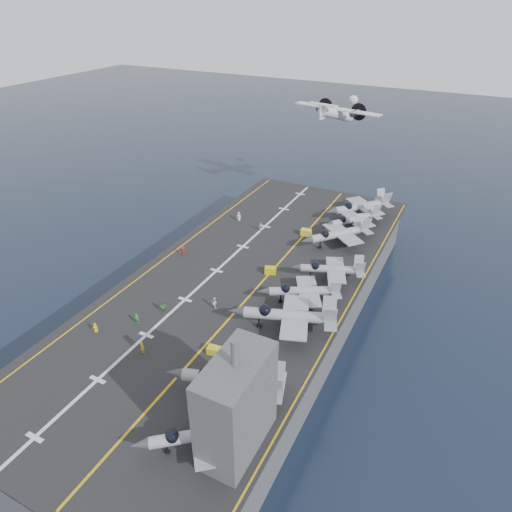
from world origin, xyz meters
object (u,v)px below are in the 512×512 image
at_px(island_superstructure, 236,396).
at_px(transport_plane, 336,114).
at_px(tow_cart_a, 214,350).
at_px(fighter_jet_0, 199,434).

distance_m(island_superstructure, transport_plane, 91.15).
xyz_separation_m(tow_cart_a, transport_plane, (-9.26, 77.47, 15.18)).
bearing_deg(fighter_jet_0, island_superstructure, 35.94).
bearing_deg(island_superstructure, transport_plane, 102.27).
bearing_deg(fighter_jet_0, tow_cart_a, 115.82).
relative_size(fighter_jet_0, tow_cart_a, 7.87).
height_order(fighter_jet_0, transport_plane, transport_plane).
bearing_deg(tow_cart_a, island_superstructure, -48.28).
bearing_deg(island_superstructure, tow_cart_a, 131.72).
xyz_separation_m(island_superstructure, tow_cart_a, (-10.02, 11.24, -6.95)).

